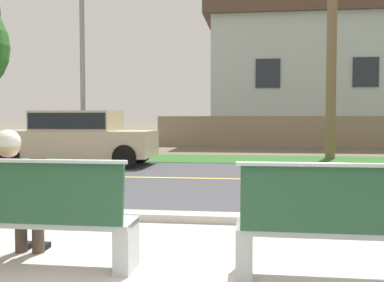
{
  "coord_description": "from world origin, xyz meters",
  "views": [
    {
      "loc": [
        0.58,
        -3.51,
        1.37
      ],
      "look_at": [
        -0.33,
        3.39,
        1.0
      ],
      "focal_mm": 42.92,
      "sensor_mm": 36.0,
      "label": 1
    }
  ],
  "objects_px": {
    "bench_right": "(353,228)",
    "car_beige_far": "(78,135)",
    "bench_left": "(28,219)",
    "seated_person_white": "(14,191)",
    "streetlamp": "(84,23)"
  },
  "relations": [
    {
      "from": "bench_left",
      "to": "bench_right",
      "type": "bearing_deg",
      "value": 0.0
    },
    {
      "from": "bench_left",
      "to": "streetlamp",
      "type": "height_order",
      "value": "streetlamp"
    },
    {
      "from": "streetlamp",
      "to": "seated_person_white",
      "type": "bearing_deg",
      "value": -72.83
    },
    {
      "from": "car_beige_far",
      "to": "streetlamp",
      "type": "relative_size",
      "value": 0.55
    },
    {
      "from": "bench_left",
      "to": "bench_right",
      "type": "xyz_separation_m",
      "value": [
        2.8,
        0.0,
        0.0
      ]
    },
    {
      "from": "bench_left",
      "to": "car_beige_far",
      "type": "bearing_deg",
      "value": 108.72
    },
    {
      "from": "seated_person_white",
      "to": "car_beige_far",
      "type": "distance_m",
      "value": 8.83
    },
    {
      "from": "bench_right",
      "to": "car_beige_far",
      "type": "relative_size",
      "value": 0.44
    },
    {
      "from": "bench_left",
      "to": "bench_right",
      "type": "height_order",
      "value": "same"
    },
    {
      "from": "car_beige_far",
      "to": "streetlamp",
      "type": "bearing_deg",
      "value": 105.05
    },
    {
      "from": "bench_right",
      "to": "streetlamp",
      "type": "bearing_deg",
      "value": 120.34
    },
    {
      "from": "seated_person_white",
      "to": "streetlamp",
      "type": "bearing_deg",
      "value": 107.17
    },
    {
      "from": "seated_person_white",
      "to": "car_beige_far",
      "type": "relative_size",
      "value": 0.29
    },
    {
      "from": "bench_left",
      "to": "streetlamp",
      "type": "xyz_separation_m",
      "value": [
        -3.49,
        10.74,
        3.98
      ]
    },
    {
      "from": "bench_right",
      "to": "seated_person_white",
      "type": "xyz_separation_m",
      "value": [
        -3.02,
        0.17,
        0.22
      ]
    }
  ]
}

